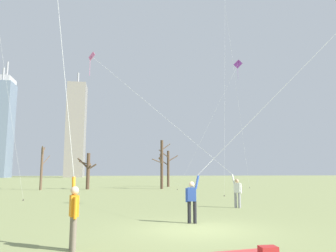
{
  "coord_description": "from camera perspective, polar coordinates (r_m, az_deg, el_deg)",
  "views": [
    {
      "loc": [
        -2.99,
        -11.33,
        1.97
      ],
      "look_at": [
        0.0,
        6.0,
        4.53
      ],
      "focal_mm": 34.38,
      "sensor_mm": 36.0,
      "label": 1
    }
  ],
  "objects": [
    {
      "name": "distant_kite_drifting_right_white",
      "position": [
        42.86,
        10.33,
        18.83
      ],
      "size": [
        5.4,
        5.39,
        26.66
      ],
      "color": "white",
      "rests_on": "ground"
    },
    {
      "name": "bare_tree_far_right_edge",
      "position": [
        40.32,
        -21.45,
        -6.71
      ],
      "size": [
        0.85,
        2.79,
        5.06
      ],
      "color": "brown",
      "rests_on": "ground"
    },
    {
      "name": "skyline_wide_slab",
      "position": [
        161.8,
        -27.19,
        -0.06
      ],
      "size": [
        5.71,
        10.98,
        52.65
      ],
      "color": "#B2B2B7",
      "rests_on": "ground"
    },
    {
      "name": "distant_kite_low_near_trees_purple",
      "position": [
        41.25,
        11.56,
        9.12
      ],
      "size": [
        8.26,
        0.85,
        15.95
      ],
      "color": "purple",
      "rests_on": "ground"
    },
    {
      "name": "bare_tree_leftmost",
      "position": [
        40.12,
        -1.12,
        -6.63
      ],
      "size": [
        2.54,
        3.64,
        6.0
      ],
      "color": "#4C3828",
      "rests_on": "ground"
    },
    {
      "name": "skyline_squat_block",
      "position": [
        147.64,
        -15.99,
        -0.69
      ],
      "size": [
        7.86,
        10.98,
        46.79
      ],
      "color": "gray",
      "rests_on": "ground"
    },
    {
      "name": "kite_flyer_foreground_right_yellow",
      "position": [
        13.73,
        17.11,
        1.3
      ],
      "size": [
        15.97,
        3.66,
        17.74
      ],
      "color": "black",
      "rests_on": "ground"
    },
    {
      "name": "ground_plane",
      "position": [
        11.88,
        5.17,
        -17.81
      ],
      "size": [
        400.0,
        400.0,
        0.0
      ],
      "primitive_type": "plane",
      "color": "#848E56"
    },
    {
      "name": "bare_tree_rightmost",
      "position": [
        46.0,
        0.01,
        -7.31
      ],
      "size": [
        3.02,
        1.67,
        5.16
      ],
      "color": "#4C3828",
      "rests_on": "ground"
    },
    {
      "name": "kite_flyer_midfield_center_pink",
      "position": [
        19.3,
        8.69,
        -8.13
      ],
      "size": [
        9.22,
        6.16,
        10.9
      ],
      "color": "gray",
      "rests_on": "ground"
    },
    {
      "name": "kite_flyer_foreground_left_blue",
      "position": [
        10.03,
        -17.77,
        3.16
      ],
      "size": [
        2.28,
        4.46,
        13.27
      ],
      "color": "#726656",
      "rests_on": "ground"
    },
    {
      "name": "bare_tree_right_of_center",
      "position": [
        40.28,
        -14.02,
        -7.54
      ],
      "size": [
        2.39,
        3.1,
        4.32
      ],
      "color": "#4C3828",
      "rests_on": "ground"
    }
  ]
}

